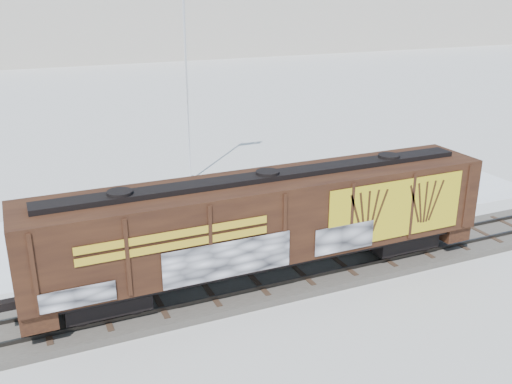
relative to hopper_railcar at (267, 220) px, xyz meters
name	(u,v)px	position (x,y,z in m)	size (l,w,h in m)	color
ground	(255,287)	(-0.53, 0.01, -2.86)	(500.00, 500.00, 0.00)	white
rail_track	(255,284)	(-0.53, 0.01, -2.71)	(50.00, 3.40, 0.43)	#59544C
parking_strip	(197,222)	(-0.53, 7.51, -2.84)	(40.00, 8.00, 0.03)	white
hopper_railcar	(267,220)	(0.00, 0.00, 0.00)	(18.73, 3.06, 4.33)	black
flagpole	(189,109)	(1.37, 14.18, 1.68)	(2.30, 0.90, 12.14)	silver
car_silver	(103,226)	(-5.37, 6.93, -2.06)	(1.82, 4.53, 1.54)	#A3A5AA
car_white	(165,208)	(-2.02, 8.04, -2.06)	(1.63, 4.66, 1.54)	silver
car_dark	(351,184)	(9.07, 7.84, -2.19)	(1.78, 4.39, 1.27)	black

